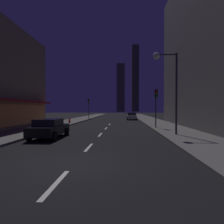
{
  "coord_description": "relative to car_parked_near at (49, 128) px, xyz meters",
  "views": [
    {
      "loc": [
        1.97,
        -7.34,
        2.2
      ],
      "look_at": [
        0.0,
        24.62,
        1.65
      ],
      "focal_mm": 30.15,
      "sensor_mm": 36.0,
      "label": 1
    }
  ],
  "objects": [
    {
      "name": "street_lamp_right",
      "position": [
        8.98,
        1.58,
        4.33
      ],
      "size": [
        1.96,
        0.56,
        6.58
      ],
      "color": "#38383D",
      "rests_on": "sidewalk_right"
    },
    {
      "name": "sidewalk_left",
      "position": [
        -3.4,
        25.55,
        -0.67
      ],
      "size": [
        4.0,
        76.0,
        0.15
      ],
      "primitive_type": "cube",
      "color": "#605E59",
      "rests_on": "ground"
    },
    {
      "name": "car_parked_near",
      "position": [
        0.0,
        0.0,
        0.0
      ],
      "size": [
        1.98,
        4.24,
        1.45
      ],
      "color": "black",
      "rests_on": "ground"
    },
    {
      "name": "traffic_light_far_left",
      "position": [
        -1.9,
        26.01,
        2.45
      ],
      "size": [
        0.32,
        0.48,
        4.2
      ],
      "color": "#2D2D2D",
      "rests_on": "sidewalk_left"
    },
    {
      "name": "skyscraper_distant_mid",
      "position": [
        15.05,
        141.16,
        26.08
      ],
      "size": [
        5.63,
        7.19,
        53.63
      ],
      "primitive_type": "cube",
      "color": "#4E4A3B",
      "rests_on": "ground"
    },
    {
      "name": "lane_marking_center",
      "position": [
        3.6,
        1.95,
        -0.73
      ],
      "size": [
        0.16,
        23.0,
        0.01
      ],
      "color": "silver",
      "rests_on": "ground"
    },
    {
      "name": "traffic_light_near_right",
      "position": [
        9.1,
        6.93,
        2.45
      ],
      "size": [
        0.32,
        0.48,
        4.2
      ],
      "color": "#2D2D2D",
      "rests_on": "sidewalk_right"
    },
    {
      "name": "sidewalk_right",
      "position": [
        10.6,
        25.55,
        -0.67
      ],
      "size": [
        4.0,
        76.0,
        0.15
      ],
      "primitive_type": "cube",
      "color": "#605E59",
      "rests_on": "ground"
    },
    {
      "name": "car_parked_far",
      "position": [
        7.2,
        24.28,
        0.0
      ],
      "size": [
        1.98,
        4.24,
        1.45
      ],
      "color": "silver",
      "rests_on": "ground"
    },
    {
      "name": "skyscraper_distant_tall",
      "position": [
        3.44,
        126.49,
        16.86
      ],
      "size": [
        5.85,
        8.06,
        35.19
      ],
      "primitive_type": "cube",
      "color": "brown",
      "rests_on": "ground"
    },
    {
      "name": "ground_plane",
      "position": [
        3.6,
        25.55,
        -0.79
      ],
      "size": [
        78.0,
        136.0,
        0.1
      ],
      "primitive_type": "cube",
      "color": "black"
    },
    {
      "name": "fire_hydrant_far_left",
      "position": [
        -2.3,
        13.12,
        -0.29
      ],
      "size": [
        0.42,
        0.3,
        0.65
      ],
      "color": "red",
      "rests_on": "sidewalk_left"
    }
  ]
}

